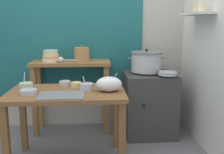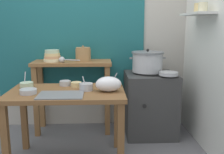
# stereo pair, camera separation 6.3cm
# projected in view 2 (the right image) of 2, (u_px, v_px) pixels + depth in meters

# --- Properties ---
(wall_back) EXTENTS (4.40, 0.12, 2.60)m
(wall_back) POSITION_uv_depth(u_px,v_px,m) (89.00, 28.00, 3.35)
(wall_back) COLOR #B2ADA3
(wall_back) RESTS_ON ground
(wall_right) EXTENTS (0.30, 3.20, 2.60)m
(wall_right) POSITION_uv_depth(u_px,v_px,m) (218.00, 29.00, 2.53)
(wall_right) COLOR silver
(wall_right) RESTS_ON ground
(prep_table) EXTENTS (1.10, 0.66, 0.72)m
(prep_table) POSITION_uv_depth(u_px,v_px,m) (67.00, 102.00, 2.47)
(prep_table) COLOR brown
(prep_table) RESTS_ON ground
(back_shelf_table) EXTENTS (0.96, 0.40, 0.90)m
(back_shelf_table) POSITION_uv_depth(u_px,v_px,m) (73.00, 79.00, 3.21)
(back_shelf_table) COLOR olive
(back_shelf_table) RESTS_ON ground
(stove_block) EXTENTS (0.60, 0.61, 0.78)m
(stove_block) POSITION_uv_depth(u_px,v_px,m) (150.00, 104.00, 3.18)
(stove_block) COLOR #383838
(stove_block) RESTS_ON ground
(steamer_pot) EXTENTS (0.43, 0.38, 0.28)m
(steamer_pot) POSITION_uv_depth(u_px,v_px,m) (147.00, 62.00, 3.09)
(steamer_pot) COLOR #B7BABF
(steamer_pot) RESTS_ON stove_block
(clay_pot) EXTENTS (0.19, 0.19, 0.19)m
(clay_pot) POSITION_uv_depth(u_px,v_px,m) (83.00, 54.00, 3.15)
(clay_pot) COLOR #A37A4C
(clay_pot) RESTS_ON back_shelf_table
(bowl_stack_enamel) EXTENTS (0.21, 0.21, 0.14)m
(bowl_stack_enamel) POSITION_uv_depth(u_px,v_px,m) (52.00, 56.00, 3.12)
(bowl_stack_enamel) COLOR beige
(bowl_stack_enamel) RESTS_ON back_shelf_table
(ladle) EXTENTS (0.25, 0.13, 0.07)m
(ladle) POSITION_uv_depth(u_px,v_px,m) (63.00, 60.00, 3.04)
(ladle) COLOR #B7BABF
(ladle) RESTS_ON back_shelf_table
(serving_tray) EXTENTS (0.40, 0.28, 0.01)m
(serving_tray) POSITION_uv_depth(u_px,v_px,m) (61.00, 95.00, 2.28)
(serving_tray) COLOR slate
(serving_tray) RESTS_ON prep_table
(plastic_bag) EXTENTS (0.24, 0.17, 0.14)m
(plastic_bag) POSITION_uv_depth(u_px,v_px,m) (108.00, 84.00, 2.41)
(plastic_bag) COLOR white
(plastic_bag) RESTS_ON prep_table
(wide_pan) EXTENTS (0.21, 0.21, 0.04)m
(wide_pan) POSITION_uv_depth(u_px,v_px,m) (168.00, 74.00, 2.89)
(wide_pan) COLOR #B7BABF
(wide_pan) RESTS_ON stove_block
(prep_bowl_0) EXTENTS (0.11, 0.11, 0.05)m
(prep_bowl_0) POSITION_uv_depth(u_px,v_px,m) (76.00, 84.00, 2.60)
(prep_bowl_0) COLOR #E5C684
(prep_bowl_0) RESTS_ON prep_table
(prep_bowl_1) EXTENTS (0.13, 0.13, 0.16)m
(prep_bowl_1) POSITION_uv_depth(u_px,v_px,m) (27.00, 84.00, 2.58)
(prep_bowl_1) COLOR #B7D1AD
(prep_bowl_1) RESTS_ON prep_table
(prep_bowl_2) EXTENTS (0.13, 0.13, 0.13)m
(prep_bowl_2) POSITION_uv_depth(u_px,v_px,m) (86.00, 87.00, 2.45)
(prep_bowl_2) COLOR #B7BABF
(prep_bowl_2) RESTS_ON prep_table
(prep_bowl_3) EXTENTS (0.14, 0.14, 0.14)m
(prep_bowl_3) POSITION_uv_depth(u_px,v_px,m) (113.00, 83.00, 2.63)
(prep_bowl_3) COLOR #B7BABF
(prep_bowl_3) RESTS_ON prep_table
(prep_bowl_4) EXTENTS (0.15, 0.15, 0.04)m
(prep_bowl_4) POSITION_uv_depth(u_px,v_px,m) (28.00, 91.00, 2.33)
(prep_bowl_4) COLOR #B7BABF
(prep_bowl_4) RESTS_ON prep_table
(prep_bowl_5) EXTENTS (0.12, 0.12, 0.05)m
(prep_bowl_5) POSITION_uv_depth(u_px,v_px,m) (65.00, 83.00, 2.66)
(prep_bowl_5) COLOR #B7BABF
(prep_bowl_5) RESTS_ON prep_table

